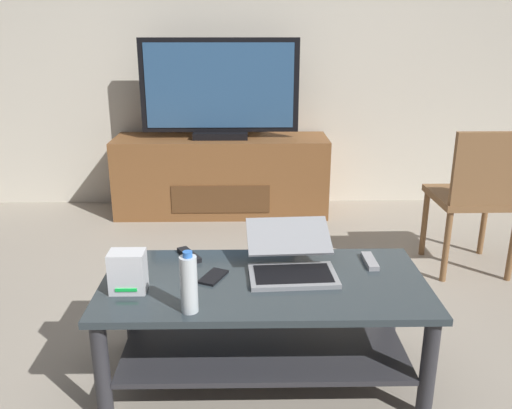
{
  "coord_description": "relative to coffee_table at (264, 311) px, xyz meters",
  "views": [
    {
      "loc": [
        -0.03,
        -1.97,
        1.41
      ],
      "look_at": [
        0.02,
        0.46,
        0.6
      ],
      "focal_mm": 37.73,
      "sensor_mm": 36.0,
      "label": 1
    }
  ],
  "objects": [
    {
      "name": "soundbar_remote",
      "position": [
        -0.32,
        0.23,
        0.15
      ],
      "size": [
        0.12,
        0.16,
        0.02
      ],
      "primitive_type": "cube",
      "rotation": [
        0.0,
        0.0,
        0.54
      ],
      "color": "black",
      "rests_on": "coffee_table"
    },
    {
      "name": "ground_plane",
      "position": [
        -0.04,
        0.04,
        -0.31
      ],
      "size": [
        7.68,
        7.68,
        0.0
      ],
      "primitive_type": "plane",
      "color": "#9E9384"
    },
    {
      "name": "cell_phone",
      "position": [
        -0.2,
        0.03,
        0.14
      ],
      "size": [
        0.12,
        0.16,
        0.01
      ],
      "primitive_type": "cube",
      "rotation": [
        0.0,
        0.0,
        -0.43
      ],
      "color": "black",
      "rests_on": "coffee_table"
    },
    {
      "name": "dining_chair",
      "position": [
        1.25,
        0.98,
        0.19
      ],
      "size": [
        0.44,
        0.44,
        0.87
      ],
      "color": "brown",
      "rests_on": "ground"
    },
    {
      "name": "television",
      "position": [
        -0.26,
        2.07,
        0.64
      ],
      "size": [
        1.16,
        0.2,
        0.72
      ],
      "color": "black",
      "rests_on": "media_cabinet"
    },
    {
      "name": "water_bottle_near",
      "position": [
        -0.27,
        -0.23,
        0.24
      ],
      "size": [
        0.06,
        0.06,
        0.23
      ],
      "color": "silver",
      "rests_on": "coffee_table"
    },
    {
      "name": "back_wall",
      "position": [
        -0.04,
        2.41,
        1.09
      ],
      "size": [
        6.4,
        0.12,
        2.8
      ],
      "primitive_type": "cube",
      "color": "beige",
      "rests_on": "ground"
    },
    {
      "name": "tv_remote",
      "position": [
        0.46,
        0.15,
        0.15
      ],
      "size": [
        0.05,
        0.16,
        0.02
      ],
      "primitive_type": "cube",
      "rotation": [
        0.0,
        0.0,
        0.01
      ],
      "color": "#99999E",
      "rests_on": "coffee_table"
    },
    {
      "name": "router_box",
      "position": [
        -0.52,
        -0.08,
        0.22
      ],
      "size": [
        0.13,
        0.1,
        0.16
      ],
      "color": "silver",
      "rests_on": "coffee_table"
    },
    {
      "name": "laptop",
      "position": [
        0.11,
        0.08,
        0.19
      ],
      "size": [
        0.37,
        0.39,
        0.17
      ],
      "color": "gray",
      "rests_on": "coffee_table"
    },
    {
      "name": "media_cabinet",
      "position": [
        -0.26,
        2.09,
        -0.01
      ],
      "size": [
        1.61,
        0.46,
        0.6
      ],
      "color": "brown",
      "rests_on": "ground"
    },
    {
      "name": "coffee_table",
      "position": [
        0.0,
        0.0,
        0.0
      ],
      "size": [
        1.29,
        0.62,
        0.45
      ],
      "color": "#2D383D",
      "rests_on": "ground"
    }
  ]
}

